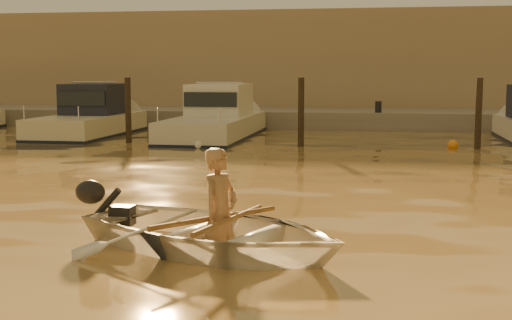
% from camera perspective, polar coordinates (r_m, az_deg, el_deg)
% --- Properties ---
extents(ground_plane, '(160.00, 160.00, 0.00)m').
position_cam_1_polar(ground_plane, '(7.56, -6.74, -9.65)').
color(ground_plane, olive).
rests_on(ground_plane, ground).
extents(dinghy, '(4.16, 3.62, 0.72)m').
position_cam_1_polar(dinghy, '(8.69, -3.44, -5.75)').
color(dinghy, white).
rests_on(dinghy, ground_plane).
extents(person, '(0.56, 0.67, 1.57)m').
position_cam_1_polar(person, '(8.59, -2.91, -4.25)').
color(person, '#A07550').
rests_on(person, dinghy).
extents(outboard_motor, '(0.98, 0.71, 0.70)m').
position_cam_1_polar(outboard_motor, '(9.62, -10.76, -4.37)').
color(outboard_motor, black).
rests_on(outboard_motor, dinghy).
extents(oar_port, '(0.43, 2.08, 0.13)m').
position_cam_1_polar(oar_port, '(8.51, -2.08, -4.77)').
color(oar_port, brown).
rests_on(oar_port, dinghy).
extents(oar_starboard, '(1.17, 1.81, 0.13)m').
position_cam_1_polar(oar_starboard, '(8.63, -3.18, -4.63)').
color(oar_starboard, brown).
rests_on(oar_starboard, dinghy).
extents(moored_boat_1, '(2.21, 6.59, 1.75)m').
position_cam_1_polar(moored_boat_1, '(25.00, -13.27, 3.36)').
color(moored_boat_1, beige).
rests_on(moored_boat_1, ground_plane).
extents(moored_boat_2, '(2.29, 7.67, 1.75)m').
position_cam_1_polar(moored_boat_2, '(23.60, -3.30, 3.33)').
color(moored_boat_2, silver).
rests_on(moored_boat_2, ground_plane).
extents(piling_1, '(0.18, 0.18, 2.20)m').
position_cam_1_polar(piling_1, '(22.11, -10.19, 3.69)').
color(piling_1, '#2D2319').
rests_on(piling_1, ground_plane).
extents(piling_2, '(0.18, 0.18, 2.20)m').
position_cam_1_polar(piling_2, '(20.89, 3.62, 3.59)').
color(piling_2, '#2D2319').
rests_on(piling_2, ground_plane).
extents(piling_3, '(0.18, 0.18, 2.20)m').
position_cam_1_polar(piling_3, '(20.94, 17.37, 3.29)').
color(piling_3, '#2D2319').
rests_on(piling_3, ground_plane).
extents(fender_b, '(0.30, 0.30, 0.30)m').
position_cam_1_polar(fender_b, '(22.78, -16.45, 1.59)').
color(fender_b, '#ED401B').
rests_on(fender_b, ground_plane).
extents(fender_c, '(0.30, 0.30, 0.30)m').
position_cam_1_polar(fender_c, '(20.35, -4.58, 1.23)').
color(fender_c, white).
rests_on(fender_c, ground_plane).
extents(fender_d, '(0.30, 0.30, 0.30)m').
position_cam_1_polar(fender_d, '(20.98, 15.48, 1.17)').
color(fender_d, orange).
rests_on(fender_d, ground_plane).
extents(quay, '(52.00, 4.00, 1.00)m').
position_cam_1_polar(quay, '(28.57, 5.73, 3.00)').
color(quay, gray).
rests_on(quay, ground_plane).
extents(waterfront_building, '(46.00, 7.00, 4.80)m').
position_cam_1_polar(waterfront_building, '(33.99, 6.47, 7.44)').
color(waterfront_building, '#9E8466').
rests_on(waterfront_building, quay).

